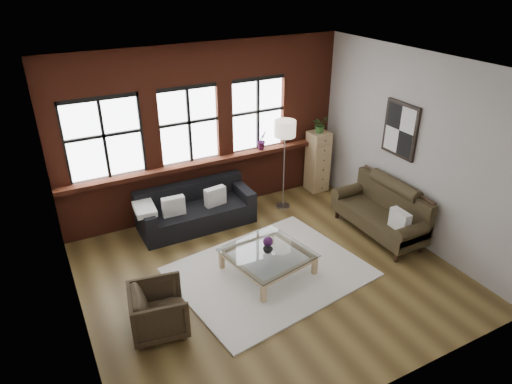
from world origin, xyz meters
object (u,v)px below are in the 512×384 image
vase (268,248)px  drawer_chest (318,161)px  vintage_settee (379,210)px  floor_lamp (284,162)px  dark_sofa (196,207)px  armchair (159,310)px  coffee_table (268,262)px

vase → drawer_chest: 3.15m
vase → vintage_settee: bearing=1.8°
floor_lamp → vintage_settee: bearing=-59.7°
dark_sofa → armchair: 2.70m
vintage_settee → vase: vintage_settee is taller
dark_sofa → coffee_table: dark_sofa is taller
dark_sofa → vase: (0.47, -1.87, 0.08)m
dark_sofa → floor_lamp: size_ratio=1.07×
dark_sofa → floor_lamp: bearing=-4.1°
vase → coffee_table: bearing=128.7°
vintage_settee → vase: (-2.29, -0.07, -0.04)m
vintage_settee → coffee_table: vintage_settee is taller
armchair → coffee_table: size_ratio=0.63×
vase → floor_lamp: (1.32, 1.74, 0.51)m
floor_lamp → drawer_chest: bearing=18.5°
vintage_settee → drawer_chest: drawer_chest is taller
dark_sofa → floor_lamp: (1.79, -0.13, 0.60)m
coffee_table → vase: size_ratio=7.07×
vintage_settee → drawer_chest: bearing=88.2°
coffee_table → drawer_chest: bearing=41.6°
vintage_settee → drawer_chest: 2.02m
vintage_settee → coffee_table: 2.31m
dark_sofa → drawer_chest: bearing=4.5°
dark_sofa → armchair: dark_sofa is taller
vintage_settee → vase: 2.29m
vintage_settee → dark_sofa: bearing=147.0°
coffee_table → dark_sofa: bearing=104.1°
coffee_table → floor_lamp: 2.32m
vase → drawer_chest: (2.36, 2.09, 0.19)m
floor_lamp → armchair: bearing=-145.7°
drawer_chest → vase: bearing=-138.4°
armchair → drawer_chest: (4.23, 2.53, 0.31)m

